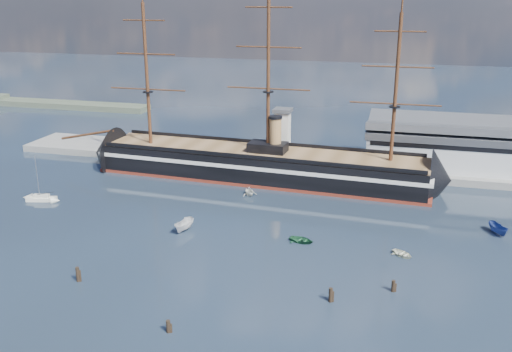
# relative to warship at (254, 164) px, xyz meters

# --- Properties ---
(ground) EXTENTS (600.00, 600.00, 0.00)m
(ground) POSITION_rel_warship_xyz_m (1.78, -20.00, -4.04)
(ground) COLOR #1B222B
(ground) RESTS_ON ground
(quay) EXTENTS (180.00, 18.00, 2.00)m
(quay) POSITION_rel_warship_xyz_m (11.78, 16.00, -4.04)
(quay) COLOR slate
(quay) RESTS_ON ground
(warehouse) EXTENTS (63.00, 21.00, 11.60)m
(warehouse) POSITION_rel_warship_xyz_m (59.78, 20.00, 3.95)
(warehouse) COLOR #B7BABC
(warehouse) RESTS_ON ground
(quay_tower) EXTENTS (5.00, 5.00, 15.00)m
(quay_tower) POSITION_rel_warship_xyz_m (4.78, 13.00, 5.72)
(quay_tower) COLOR silver
(quay_tower) RESTS_ON ground
(shoreline) EXTENTS (120.00, 10.00, 4.00)m
(shoreline) POSITION_rel_warship_xyz_m (-137.45, 75.00, -2.59)
(shoreline) COLOR #3F4C38
(shoreline) RESTS_ON ground
(warship) EXTENTS (113.29, 21.00, 53.94)m
(warship) POSITION_rel_warship_xyz_m (0.00, 0.00, 0.00)
(warship) COLOR black
(warship) RESTS_ON ground
(sailboat) EXTENTS (7.36, 3.75, 11.31)m
(sailboat) POSITION_rel_warship_xyz_m (-45.14, -30.72, -3.32)
(sailboat) COLOR beige
(sailboat) RESTS_ON ground
(motorboat_a) EXTENTS (7.69, 3.92, 2.94)m
(motorboat_a) POSITION_rel_warship_xyz_m (-4.72, -38.76, -4.04)
(motorboat_a) COLOR silver
(motorboat_a) RESTS_ON ground
(motorboat_b) EXTENTS (2.00, 3.40, 1.49)m
(motorboat_b) POSITION_rel_warship_xyz_m (20.32, -37.89, -4.04)
(motorboat_b) COLOR #1E5333
(motorboat_b) RESTS_ON ground
(motorboat_d) EXTENTS (7.02, 6.51, 2.46)m
(motorboat_d) POSITION_rel_warship_xyz_m (2.51, -13.76, -4.04)
(motorboat_d) COLOR silver
(motorboat_d) RESTS_ON ground
(motorboat_e) EXTENTS (2.57, 2.85, 1.29)m
(motorboat_e) POSITION_rel_warship_xyz_m (40.20, -38.99, -4.04)
(motorboat_e) COLOR beige
(motorboat_e) RESTS_ON ground
(motorboat_f) EXTENTS (7.28, 5.25, 2.75)m
(motorboat_f) POSITION_rel_warship_xyz_m (59.22, -23.13, -4.04)
(motorboat_f) COLOR #2D438C
(motorboat_f) RESTS_ON ground
(piling_near_left) EXTENTS (0.64, 0.64, 3.43)m
(piling_near_left) POSITION_rel_warship_xyz_m (-14.28, -64.30, -4.04)
(piling_near_left) COLOR black
(piling_near_left) RESTS_ON ground
(piling_near_mid) EXTENTS (0.64, 0.64, 2.71)m
(piling_near_mid) POSITION_rel_warship_xyz_m (7.31, -74.73, -4.04)
(piling_near_mid) COLOR black
(piling_near_mid) RESTS_ON ground
(piling_near_right) EXTENTS (0.64, 0.64, 3.18)m
(piling_near_right) POSITION_rel_warship_xyz_m (29.31, -59.60, -4.04)
(piling_near_right) COLOR black
(piling_near_right) RESTS_ON ground
(piling_far_right) EXTENTS (0.64, 0.64, 2.78)m
(piling_far_right) POSITION_rel_warship_xyz_m (39.04, -53.51, -4.04)
(piling_far_right) COLOR black
(piling_far_right) RESTS_ON ground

